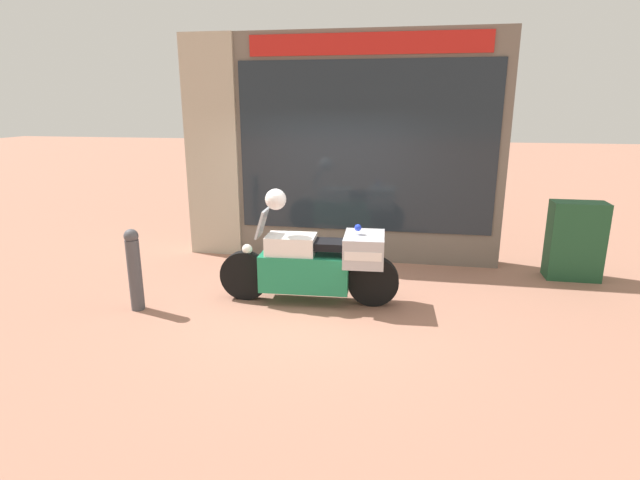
% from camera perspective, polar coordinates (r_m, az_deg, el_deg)
% --- Properties ---
extents(ground_plane, '(60.00, 60.00, 0.00)m').
position_cam_1_polar(ground_plane, '(6.93, -0.23, -6.69)').
color(ground_plane, '#9E6B56').
extents(shop_building, '(5.29, 0.55, 3.71)m').
position_cam_1_polar(shop_building, '(8.49, -0.38, 10.37)').
color(shop_building, '#6B6056').
rests_on(shop_building, ground).
extents(window_display, '(3.92, 0.30, 2.07)m').
position_cam_1_polar(window_display, '(8.64, 4.79, 1.17)').
color(window_display, slate).
rests_on(window_display, ground).
extents(paramedic_motorcycle, '(2.41, 0.72, 1.26)m').
position_cam_1_polar(paramedic_motorcycle, '(6.61, -0.16, -2.63)').
color(paramedic_motorcycle, black).
rests_on(paramedic_motorcycle, ground).
extents(utility_cabinet, '(0.77, 0.41, 1.19)m').
position_cam_1_polar(utility_cabinet, '(8.46, 27.13, -0.08)').
color(utility_cabinet, '#1E4C2D').
rests_on(utility_cabinet, ground).
extents(white_helmet, '(0.28, 0.28, 0.28)m').
position_cam_1_polar(white_helmet, '(6.50, -5.09, 4.65)').
color(white_helmet, white).
rests_on(white_helmet, paramedic_motorcycle).
extents(street_bollard, '(0.18, 0.18, 1.08)m').
position_cam_1_polar(street_bollard, '(6.82, -20.45, -3.06)').
color(street_bollard, '#47474C').
rests_on(street_bollard, ground).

